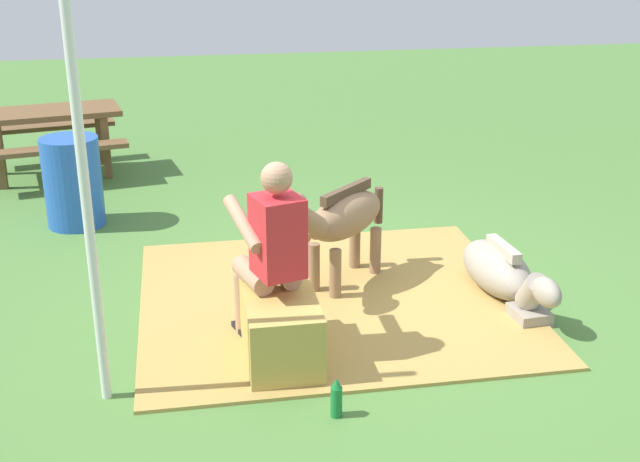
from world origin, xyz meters
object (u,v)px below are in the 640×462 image
object	(u,v)px
person_seated	(271,248)
picnic_bench	(50,125)
pony_lying	(503,273)
soda_bottle	(336,398)
water_barrel	(73,182)
pony_standing	(339,219)
hay_bale	(281,329)
tent_pole_left	(88,216)

from	to	relation	value
person_seated	picnic_bench	world-z (taller)	person_seated
pony_lying	picnic_bench	distance (m)	5.37
soda_bottle	pony_lying	bearing A→B (deg)	-48.55
water_barrel	pony_lying	bearing A→B (deg)	-122.95
pony_standing	water_barrel	xyz separation A→B (m)	(1.81, 2.16, -0.15)
picnic_bench	person_seated	bearing A→B (deg)	-156.13
hay_bale	pony_standing	bearing A→B (deg)	-29.65
hay_bale	soda_bottle	size ratio (longest dim) A/B	3.16
soda_bottle	tent_pole_left	distance (m)	1.76
water_barrel	picnic_bench	xyz separation A→B (m)	(1.64, 0.39, 0.16)
water_barrel	pony_standing	bearing A→B (deg)	-130.00
person_seated	pony_lying	bearing A→B (deg)	-74.04
pony_lying	soda_bottle	xyz separation A→B (m)	(-1.38, 1.56, -0.07)
hay_bale	pony_lying	distance (m)	1.92
soda_bottle	pony_standing	bearing A→B (deg)	-11.72
water_barrel	picnic_bench	distance (m)	1.70
pony_lying	tent_pole_left	distance (m)	3.20
pony_lying	water_barrel	size ratio (longest dim) A/B	1.60
pony_standing	tent_pole_left	xyz separation A→B (m)	(-1.30, 1.70, 0.60)
pony_standing	hay_bale	bearing A→B (deg)	150.35
soda_bottle	water_barrel	distance (m)	3.99
person_seated	soda_bottle	xyz separation A→B (m)	(-0.86, -0.27, -0.62)
picnic_bench	pony_lying	bearing A→B (deg)	-135.55
hay_bale	pony_standing	world-z (taller)	pony_standing
pony_lying	water_barrel	bearing A→B (deg)	57.05
person_seated	soda_bottle	bearing A→B (deg)	-162.74
hay_bale	soda_bottle	xyz separation A→B (m)	(-0.70, -0.23, -0.11)
person_seated	tent_pole_left	xyz separation A→B (m)	(-0.41, 1.07, 0.44)
picnic_bench	hay_bale	bearing A→B (deg)	-156.54
tent_pole_left	pony_standing	bearing A→B (deg)	-52.52
tent_pole_left	person_seated	bearing A→B (deg)	-68.86
tent_pole_left	picnic_bench	bearing A→B (deg)	10.18
person_seated	soda_bottle	size ratio (longest dim) A/B	5.34
person_seated	pony_standing	world-z (taller)	person_seated
water_barrel	tent_pole_left	bearing A→B (deg)	-171.53
soda_bottle	picnic_bench	world-z (taller)	picnic_bench
person_seated	picnic_bench	distance (m)	4.75
pony_standing	tent_pole_left	size ratio (longest dim) A/B	0.46
soda_bottle	tent_pole_left	size ratio (longest dim) A/B	0.11
picnic_bench	tent_pole_left	bearing A→B (deg)	-169.82
pony_lying	soda_bottle	size ratio (longest dim) A/B	5.39
pony_lying	water_barrel	xyz separation A→B (m)	(2.18, 3.36, 0.23)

